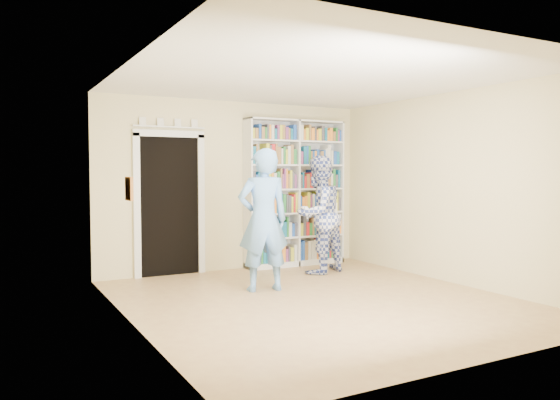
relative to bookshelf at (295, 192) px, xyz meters
name	(u,v)px	position (x,y,z in m)	size (l,w,h in m)	color
floor	(319,301)	(-1.02, -2.34, -1.23)	(5.00, 5.00, 0.00)	#A2764E
ceiling	(319,78)	(-1.02, -2.34, 1.47)	(5.00, 5.00, 0.00)	white
wall_back	(236,186)	(-1.02, 0.16, 0.12)	(4.50, 4.50, 0.00)	beige
wall_left	(132,194)	(-3.27, -2.34, 0.12)	(5.00, 5.00, 0.00)	beige
wall_right	(454,188)	(1.23, -2.34, 0.12)	(5.00, 5.00, 0.00)	beige
bookshelf	(295,192)	(0.00, 0.00, 0.00)	(1.77, 0.33, 2.44)	white
doorway	(170,198)	(-2.12, 0.13, -0.05)	(1.10, 0.08, 2.43)	black
wall_art	(129,189)	(-3.25, -2.14, 0.17)	(0.03, 0.25, 0.25)	brown
man_blue	(263,220)	(-1.35, -1.51, -0.29)	(0.69, 0.45, 1.88)	#669EE3
man_plaid	(318,215)	(-0.04, -0.79, -0.32)	(0.89, 0.69, 1.82)	#2E3F8D
paper_sheet	(334,212)	(0.12, -0.99, -0.28)	(0.20, 0.01, 0.28)	white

